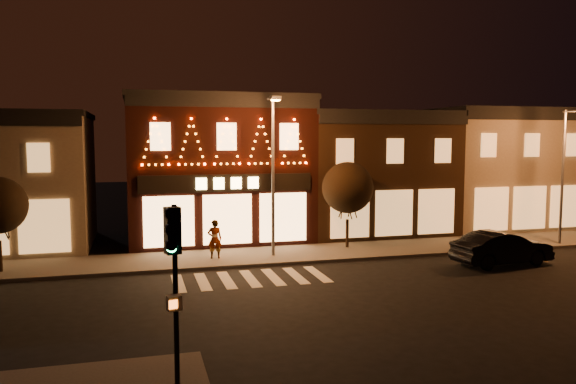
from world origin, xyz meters
name	(u,v)px	position (x,y,z in m)	size (l,w,h in m)	color
ground	(273,306)	(0.00, 0.00, 0.00)	(120.00, 120.00, 0.00)	black
sidewalk_far	(274,255)	(2.00, 8.00, 0.07)	(44.00, 4.00, 0.15)	#47423D
building_pulp	(216,168)	(0.00, 13.98, 4.16)	(10.20, 8.34, 8.30)	black
building_right_a	(366,172)	(9.50, 13.99, 3.76)	(9.20, 8.28, 7.50)	#372213
building_right_b	(490,168)	(18.50, 13.99, 3.91)	(9.20, 8.28, 7.80)	#756653
traffic_signal_near	(174,265)	(-3.83, -6.91, 3.23)	(0.37, 0.46, 4.37)	black
streetlamp_mid	(273,164)	(1.87, 7.47, 4.69)	(0.58, 1.78, 7.74)	#59595E
streetlamp_right	(566,166)	(17.84, 6.39, 4.42)	(0.48, 1.67, 7.28)	#59595E
tree_right	(348,188)	(6.19, 8.69, 3.32)	(2.71, 2.71, 4.53)	black
dark_sedan	(502,248)	(11.92, 3.49, 0.79)	(1.67, 4.79, 1.58)	black
pedestrian	(215,239)	(-0.98, 7.75, 1.09)	(0.68, 0.45, 1.88)	gray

